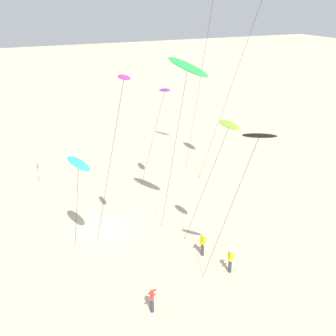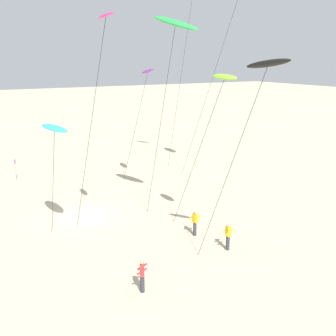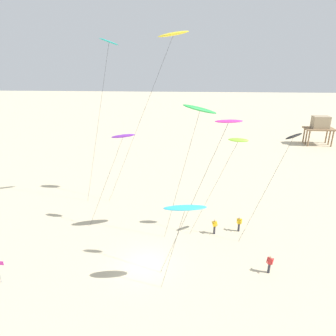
{
  "view_description": "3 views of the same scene",
  "coord_description": "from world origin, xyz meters",
  "views": [
    {
      "loc": [
        30.62,
        -8.95,
        17.37
      ],
      "look_at": [
        3.52,
        3.84,
        5.76
      ],
      "focal_mm": 49.05,
      "sensor_mm": 36.0,
      "label": 1
    },
    {
      "loc": [
        25.69,
        -7.51,
        10.8
      ],
      "look_at": [
        3.14,
        5.03,
        3.65
      ],
      "focal_mm": 42.11,
      "sensor_mm": 36.0,
      "label": 2
    },
    {
      "loc": [
        3.18,
        -21.19,
        17.26
      ],
      "look_at": [
        1.52,
        8.3,
        5.94
      ],
      "focal_mm": 31.64,
      "sensor_mm": 36.0,
      "label": 3
    }
  ],
  "objects": [
    {
      "name": "kite_black",
      "position": [
        12.71,
        4.5,
        10.47
      ],
      "size": [
        4.99,
        1.42,
        10.97
      ],
      "color": "black",
      "rests_on": "ground"
    },
    {
      "name": "kite_flyer_middle",
      "position": [
        10.54,
        -0.5,
        0.89
      ],
      "size": [
        0.7,
        0.69,
        1.67
      ],
      "color": "#33333D",
      "rests_on": "ground"
    },
    {
      "name": "ground_plane",
      "position": [
        0.0,
        0.0,
        0.0
      ],
      "size": [
        260.0,
        260.0,
        0.0
      ],
      "primitive_type": "plane",
      "color": "beige"
    },
    {
      "name": "kite_flyer_furthest",
      "position": [
        9.05,
        5.74,
        0.89
      ],
      "size": [
        0.62,
        0.6,
        1.67
      ],
      "color": "#33333D",
      "rests_on": "ground"
    },
    {
      "name": "kite_green",
      "position": [
        4.49,
        4.76,
        12.79
      ],
      "size": [
        4.84,
        2.09,
        13.5
      ],
      "color": "green",
      "rests_on": "ground"
    },
    {
      "name": "kite_magenta",
      "position": [
        6.19,
        -0.23,
        12.52
      ],
      "size": [
        5.93,
        1.07,
        13.03
      ],
      "color": "#D8339E",
      "rests_on": "ground"
    },
    {
      "name": "kite_flyer_nearest",
      "position": [
        6.47,
        5.12,
        0.89
      ],
      "size": [
        0.64,
        0.62,
        1.67
      ],
      "color": "#33333D",
      "rests_on": "ground"
    },
    {
      "name": "kite_lime",
      "position": [
        8.18,
        5.67,
        9.77
      ],
      "size": [
        5.26,
        1.07,
        10.12
      ],
      "color": "#8CD833",
      "rests_on": "ground"
    },
    {
      "name": "kite_purple",
      "position": [
        -2.81,
        6.5,
        9.79
      ],
      "size": [
        5.31,
        1.14,
        10.24
      ],
      "color": "purple",
      "rests_on": "ground"
    },
    {
      "name": "marker_flag",
      "position": [
        -11.26,
        -2.88,
        1.49
      ],
      "size": [
        0.56,
        0.05,
        2.1
      ],
      "color": "gray",
      "rests_on": "ground"
    },
    {
      "name": "kite_cyan",
      "position": [
        3.35,
        -2.44,
        7.02
      ],
      "size": [
        3.38,
        1.31,
        7.23
      ],
      "color": "#33BFE0",
      "rests_on": "ground"
    }
  ]
}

